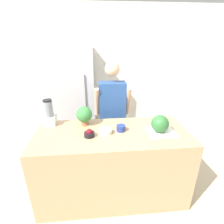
{
  "coord_description": "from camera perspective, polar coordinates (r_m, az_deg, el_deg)",
  "views": [
    {
      "loc": [
        -0.18,
        -1.45,
        1.98
      ],
      "look_at": [
        0.0,
        0.44,
        1.19
      ],
      "focal_mm": 28.0,
      "sensor_mm": 36.0,
      "label": 1
    }
  ],
  "objects": [
    {
      "name": "refrigerator",
      "position": [
        3.41,
        -12.31,
        4.23
      ],
      "size": [
        0.79,
        0.65,
        1.86
      ],
      "color": "#B7B7BC",
      "rests_on": "ground_plane"
    },
    {
      "name": "watermelon",
      "position": [
        2.14,
        15.4,
        -3.7
      ],
      "size": [
        0.21,
        0.21,
        0.21
      ],
      "color": "#2D6B33",
      "rests_on": "cutting_board"
    },
    {
      "name": "person",
      "position": [
        2.8,
        0.08,
        -0.64
      ],
      "size": [
        0.55,
        0.27,
        1.69
      ],
      "color": "#4C608C",
      "rests_on": "ground_plane"
    },
    {
      "name": "bowl_small_blue",
      "position": [
        2.15,
        2.94,
        -5.29
      ],
      "size": [
        0.11,
        0.11,
        0.07
      ],
      "color": "navy",
      "rests_on": "counter_island"
    },
    {
      "name": "counter_island",
      "position": [
        2.39,
        0.09,
        -16.49
      ],
      "size": [
        1.86,
        0.8,
        0.94
      ],
      "color": "tan",
      "rests_on": "ground_plane"
    },
    {
      "name": "bowl_cherries",
      "position": [
        2.04,
        -7.42,
        -7.0
      ],
      "size": [
        0.12,
        0.12,
        0.09
      ],
      "color": "black",
      "rests_on": "counter_island"
    },
    {
      "name": "cutting_board",
      "position": [
        2.2,
        15.76,
        -6.3
      ],
      "size": [
        0.33,
        0.29,
        0.01
      ],
      "color": "white",
      "rests_on": "counter_island"
    },
    {
      "name": "bowl_cream",
      "position": [
        2.09,
        -2.11,
        -6.12
      ],
      "size": [
        0.15,
        0.15,
        0.09
      ],
      "color": "white",
      "rests_on": "counter_island"
    },
    {
      "name": "wall_back",
      "position": [
        3.65,
        -2.54,
        11.89
      ],
      "size": [
        8.0,
        0.06,
        2.6
      ],
      "color": "white",
      "rests_on": "ground_plane"
    },
    {
      "name": "blender",
      "position": [
        2.39,
        -19.87,
        -0.64
      ],
      "size": [
        0.15,
        0.15,
        0.35
      ],
      "color": "silver",
      "rests_on": "counter_island"
    },
    {
      "name": "ground_plane",
      "position": [
        2.46,
        1.12,
        -31.0
      ],
      "size": [
        14.0,
        14.0,
        0.0
      ],
      "primitive_type": "plane",
      "color": "beige"
    },
    {
      "name": "potted_plant",
      "position": [
        2.28,
        -9.04,
        -0.9
      ],
      "size": [
        0.21,
        0.21,
        0.25
      ],
      "color": "#996647",
      "rests_on": "counter_island"
    }
  ]
}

